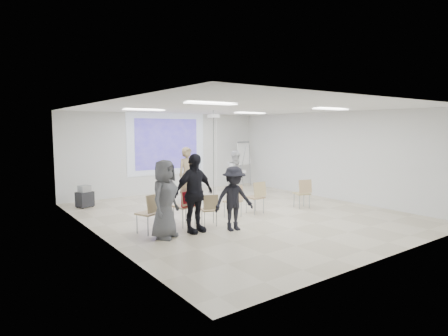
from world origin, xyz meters
TOP-DOWN VIEW (x-y plane):
  - floor at (0.00, 0.00)m, footprint 8.00×9.00m
  - ceiling at (0.00, 0.00)m, footprint 8.00×9.00m
  - wall_back at (0.00, 4.55)m, footprint 8.00×0.10m
  - wall_left at (-4.05, 0.00)m, footprint 0.10×9.00m
  - wall_right at (4.05, 0.00)m, footprint 0.10×9.00m
  - projection_halo at (0.00, 4.49)m, footprint 3.20×0.01m
  - projection_image at (0.00, 4.47)m, footprint 2.60×0.01m
  - pedestal_table at (0.00, 2.20)m, footprint 0.64×0.64m
  - player_left at (-0.41, 2.25)m, footprint 0.81×0.60m
  - player_right at (1.42, 2.01)m, footprint 0.92×0.75m
  - controller_left at (-0.23, 2.50)m, footprint 0.06×0.13m
  - controller_right at (1.24, 2.26)m, footprint 0.04×0.12m
  - chair_far_left at (-2.95, -0.37)m, footprint 0.57×0.59m
  - chair_left_mid at (-1.96, -0.32)m, footprint 0.53×0.56m
  - chair_left_inner at (-1.46, -0.62)m, footprint 0.49×0.51m
  - chair_center at (-0.39, -0.27)m, footprint 0.53×0.55m
  - chair_right_inner at (0.39, -0.27)m, footprint 0.44×0.47m
  - chair_right_far at (1.99, -0.56)m, footprint 0.54×0.56m
  - red_jacket at (-1.97, -0.45)m, footprint 0.40×0.14m
  - laptop at (-1.44, -0.53)m, footprint 0.35×0.30m
  - audience_left at (-2.07, -0.87)m, footprint 1.33×0.91m
  - audience_mid at (-1.21, -1.28)m, footprint 1.22×0.80m
  - audience_outer at (-2.83, -0.88)m, footprint 1.15×1.07m
  - flipchart_easel at (3.21, 3.83)m, footprint 0.81×0.62m
  - av_cart at (-3.37, 3.51)m, footprint 0.56×0.50m
  - ceiling_projector at (0.10, 1.49)m, footprint 0.30×0.25m
  - fluor_panel_nw at (-2.00, 2.00)m, footprint 1.20×0.30m
  - fluor_panel_ne at (2.00, 2.00)m, footprint 1.20×0.30m
  - fluor_panel_sw at (-2.00, -1.50)m, footprint 1.20×0.30m
  - fluor_panel_se at (2.00, -1.50)m, footprint 1.20×0.30m

SIDE VIEW (x-z plane):
  - floor at x=0.00m, z-range -0.10..0.00m
  - av_cart at x=-3.37m, z-range -0.03..0.66m
  - pedestal_table at x=0.00m, z-range 0.04..0.74m
  - laptop at x=-1.44m, z-range 0.42..0.44m
  - chair_left_inner at x=-1.46m, z-range 0.07..0.88m
  - chair_center at x=-0.39m, z-range 0.08..0.96m
  - chair_right_far at x=1.99m, z-range 0.08..0.98m
  - chair_right_inner at x=0.39m, z-range 0.08..1.01m
  - chair_far_left at x=-2.95m, z-range 0.09..1.02m
  - chair_left_mid at x=-1.96m, z-range 0.09..1.10m
  - red_jacket at x=-1.97m, z-range 0.53..0.91m
  - audience_mid at x=-1.21m, z-range 0.00..1.75m
  - player_right at x=1.42m, z-range 0.00..1.84m
  - audience_outer at x=-2.83m, z-range 0.00..1.97m
  - player_left at x=-0.41m, z-range 0.00..2.08m
  - audience_left at x=-2.07m, z-range 0.00..2.14m
  - controller_right at x=1.24m, z-range 1.22..1.26m
  - controller_left at x=-0.23m, z-range 1.35..1.39m
  - flipchart_easel at x=3.21m, z-range 0.45..2.34m
  - wall_back at x=0.00m, z-range 0.00..3.00m
  - wall_left at x=-4.05m, z-range 0.00..3.00m
  - wall_right at x=4.05m, z-range 0.00..3.00m
  - projection_halo at x=0.00m, z-range 0.70..3.00m
  - projection_image at x=0.00m, z-range 0.90..2.80m
  - ceiling_projector at x=0.10m, z-range 1.19..4.19m
  - fluor_panel_nw at x=-2.00m, z-range 2.96..2.98m
  - fluor_panel_ne at x=2.00m, z-range 2.96..2.98m
  - fluor_panel_sw at x=-2.00m, z-range 2.96..2.98m
  - fluor_panel_se at x=2.00m, z-range 2.96..2.98m
  - ceiling at x=0.00m, z-range 3.00..3.10m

